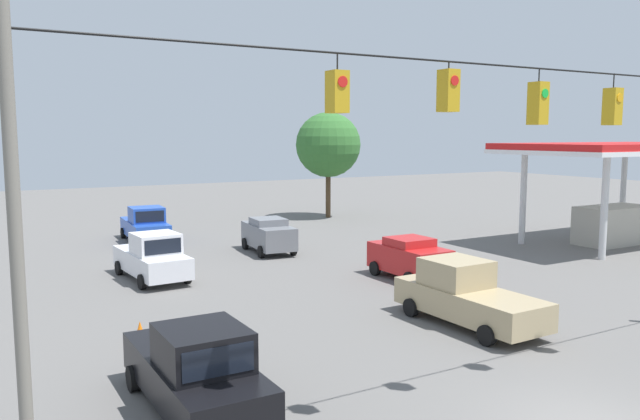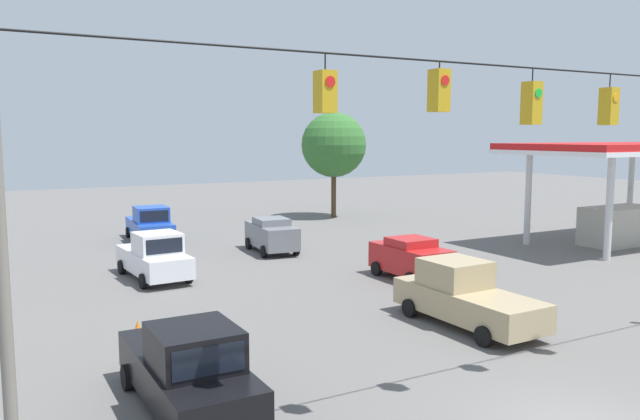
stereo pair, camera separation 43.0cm
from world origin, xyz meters
The scene contains 12 objects.
overhead_signal_span centered at (-0.10, -1.77, 5.56)m, with size 21.76×0.38×8.63m.
pickup_truck_white_withflow_far centered at (4.35, -18.73, 0.98)m, with size 2.42×5.16×2.12m.
sedan_grey_oncoming_deep centered at (-2.79, -22.01, 0.97)m, with size 2.31×4.30×1.86m.
sedan_red_oncoming_far centered at (-5.50, -13.29, 0.95)m, with size 2.12×3.85×1.82m.
pickup_truck_blue_withflow_deep centered at (2.09, -28.73, 0.98)m, with size 2.44×5.39×2.12m.
pickup_truck_tan_crossing_near centered at (-2.98, -7.04, 0.98)m, with size 2.32×5.52×2.12m.
pickup_truck_black_parked_shoulder centered at (7.04, -5.11, 0.98)m, with size 2.18×5.45×2.12m.
traffic_cone_nearest centered at (6.95, -4.81, 0.36)m, with size 0.41×0.41×0.71m, color orange.
traffic_cone_second centered at (7.05, -7.52, 0.36)m, with size 0.41×0.41×0.71m, color orange.
traffic_cone_third centered at (6.98, -10.46, 0.36)m, with size 0.41×0.41×0.71m, color orange.
gas_station centered at (-21.31, -14.37, 4.25)m, with size 13.34×7.61×5.84m.
tree_horizon_left centered at (-12.92, -32.74, 5.54)m, with size 4.93×4.93×8.02m.
Camera 2 is at (11.04, 8.33, 6.32)m, focal length 35.00 mm.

